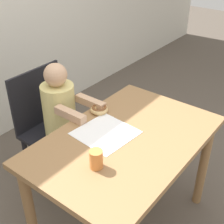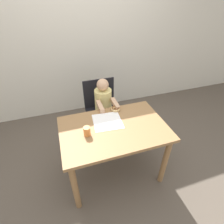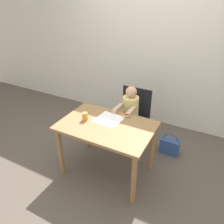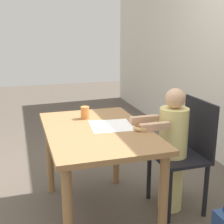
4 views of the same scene
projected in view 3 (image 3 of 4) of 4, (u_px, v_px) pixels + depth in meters
ground_plane at (107, 170)px, 2.90m from camera, size 12.00×12.00×0.00m
wall_back at (153, 50)px, 3.48m from camera, size 8.00×0.05×2.50m
dining_table at (107, 133)px, 2.60m from camera, size 1.10×0.73×0.72m
chair at (133, 117)px, 3.19m from camera, size 0.44×0.37×0.89m
child_figure at (130, 119)px, 3.08m from camera, size 0.24×0.43×0.99m
donut at (126, 114)px, 2.71m from camera, size 0.11×0.11×0.04m
napkin at (109, 119)px, 2.65m from camera, size 0.33×0.33×0.00m
handbag at (170, 146)px, 3.15m from camera, size 0.26×0.13×0.34m
cup at (85, 116)px, 2.62m from camera, size 0.07×0.07×0.10m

